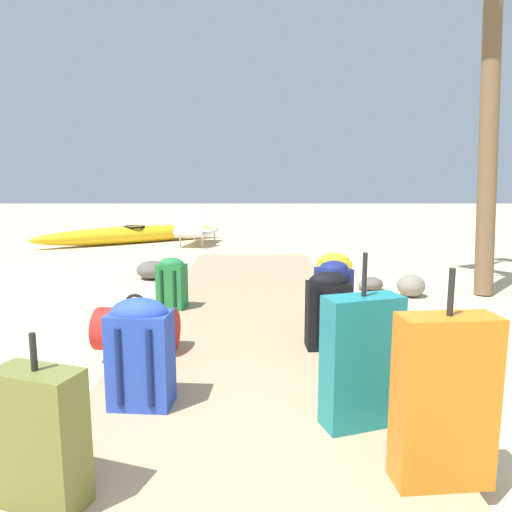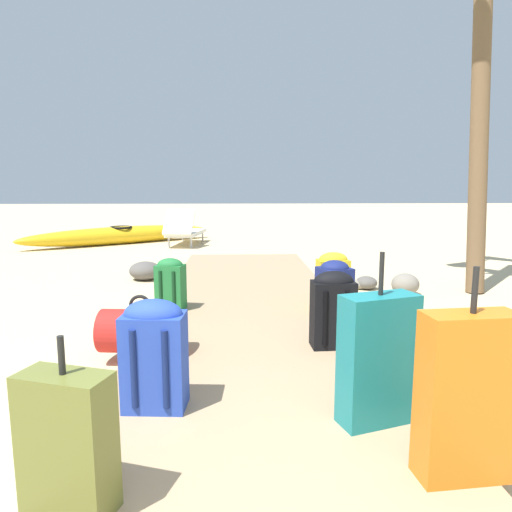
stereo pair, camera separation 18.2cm
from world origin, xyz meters
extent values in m
plane|color=#D1BA8C|center=(0.00, 2.87, 0.00)|extent=(60.00, 60.00, 0.00)
cube|color=tan|center=(0.00, 3.59, 0.04)|extent=(1.87, 7.18, 0.08)
cube|color=black|center=(0.58, 2.49, 0.33)|extent=(0.32, 0.21, 0.50)
ellipsoid|color=black|center=(0.58, 2.49, 0.58)|extent=(0.31, 0.20, 0.16)
cylinder|color=black|center=(0.51, 2.39, 0.33)|extent=(0.04, 0.04, 0.40)
cylinder|color=black|center=(0.67, 2.39, 0.33)|extent=(0.04, 0.04, 0.40)
cube|color=#2847B7|center=(-0.58, 1.59, 0.34)|extent=(0.35, 0.24, 0.53)
ellipsoid|color=#2847B7|center=(-0.58, 1.59, 0.61)|extent=(0.33, 0.22, 0.17)
cylinder|color=navy|center=(-0.67, 1.49, 0.34)|extent=(0.04, 0.04, 0.42)
cylinder|color=navy|center=(-0.50, 1.48, 0.34)|extent=(0.04, 0.04, 0.42)
cylinder|color=red|center=(-0.83, 2.44, 0.24)|extent=(0.61, 0.37, 0.32)
torus|color=black|center=(-0.83, 2.44, 0.43)|extent=(0.17, 0.04, 0.16)
cube|color=#237538|center=(-0.78, 3.60, 0.30)|extent=(0.30, 0.24, 0.44)
ellipsoid|color=#237538|center=(-0.78, 3.60, 0.52)|extent=(0.28, 0.23, 0.13)
cylinder|color=#113A1C|center=(-0.87, 3.52, 0.30)|extent=(0.04, 0.04, 0.35)
cylinder|color=#113A1C|center=(-0.74, 3.49, 0.30)|extent=(0.04, 0.04, 0.35)
cube|color=orange|center=(0.80, 0.93, 0.43)|extent=(0.40, 0.20, 0.70)
cylinder|color=black|center=(0.80, 0.93, 0.88)|extent=(0.02, 0.02, 0.19)
cube|color=#197A7F|center=(0.58, 1.39, 0.41)|extent=(0.42, 0.28, 0.67)
cylinder|color=black|center=(0.58, 1.39, 0.86)|extent=(0.02, 0.02, 0.21)
cube|color=gold|center=(0.82, 3.59, 0.32)|extent=(0.32, 0.22, 0.48)
ellipsoid|color=gold|center=(0.82, 3.59, 0.56)|extent=(0.30, 0.21, 0.15)
cylinder|color=#6D5E11|center=(0.75, 3.49, 0.32)|extent=(0.04, 0.04, 0.39)
cylinder|color=#6D5E11|center=(0.90, 3.50, 0.32)|extent=(0.04, 0.04, 0.39)
cube|color=navy|center=(0.73, 3.14, 0.32)|extent=(0.33, 0.32, 0.49)
ellipsoid|color=navy|center=(0.73, 3.14, 0.57)|extent=(0.31, 0.30, 0.13)
cylinder|color=black|center=(0.71, 3.00, 0.32)|extent=(0.05, 0.05, 0.39)
cylinder|color=black|center=(0.84, 3.05, 0.32)|extent=(0.05, 0.05, 0.39)
cube|color=olive|center=(-0.76, 0.80, 0.35)|extent=(0.37, 0.26, 0.54)
cylinder|color=black|center=(-0.76, 0.80, 0.69)|extent=(0.02, 0.02, 0.14)
cylinder|color=brown|center=(2.75, 4.65, 2.17)|extent=(0.21, 0.58, 4.34)
cube|color=white|center=(-1.24, 9.27, 0.26)|extent=(0.79, 1.47, 0.08)
cube|color=white|center=(-1.33, 8.68, 0.54)|extent=(0.66, 0.55, 0.52)
cylinder|color=silver|center=(-1.40, 9.85, 0.11)|extent=(0.04, 0.04, 0.22)
cylinder|color=silver|center=(-0.92, 9.79, 0.11)|extent=(0.04, 0.04, 0.22)
cylinder|color=silver|center=(-1.56, 8.74, 0.11)|extent=(0.04, 0.04, 0.22)
cylinder|color=silver|center=(-1.08, 8.68, 0.11)|extent=(0.04, 0.04, 0.22)
ellipsoid|color=gold|center=(-2.71, 9.43, 0.19)|extent=(3.90, 2.88, 0.39)
torus|color=black|center=(-2.71, 9.43, 0.37)|extent=(0.68, 0.68, 0.05)
ellipsoid|color=#5B5651|center=(1.49, 4.73, 0.08)|extent=(0.36, 0.37, 0.16)
ellipsoid|color=gray|center=(1.86, 4.40, 0.13)|extent=(0.44, 0.45, 0.26)
ellipsoid|color=gray|center=(1.41, 4.74, 0.06)|extent=(0.27, 0.27, 0.12)
ellipsoid|color=#5B5651|center=(-1.40, 5.43, 0.13)|extent=(0.62, 0.62, 0.25)
camera|label=1|loc=(0.05, -0.76, 1.28)|focal=31.72mm
camera|label=2|loc=(-0.13, -0.76, 1.28)|focal=31.72mm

